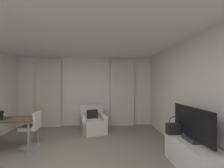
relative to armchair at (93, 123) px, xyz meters
name	(u,v)px	position (x,y,z in m)	size (l,w,h in m)	color
wall_window	(87,92)	(-0.29, 0.80, 1.02)	(5.12, 0.06, 2.60)	silver
wall_right	(203,99)	(2.24, -2.23, 1.02)	(0.06, 6.12, 2.60)	silver
ceiling	(71,26)	(-0.29, -2.23, 2.35)	(5.12, 6.12, 0.06)	white
curtain_left_panel	(49,93)	(-1.66, 0.67, 0.97)	(0.90, 0.06, 2.50)	beige
curtain_right_panel	(122,93)	(1.09, 0.67, 0.97)	(0.90, 0.06, 2.50)	beige
armchair	(93,123)	(0.00, 0.00, 0.00)	(0.94, 1.00, 0.83)	silver
desk	(8,121)	(-2.01, -1.17, 0.39)	(1.30, 0.62, 0.74)	brown
desk_chair	(32,132)	(-1.47, -1.11, 0.11)	(0.48, 0.48, 0.88)	gray
laptop	(0,117)	(-2.15, -1.21, 0.51)	(0.37, 0.32, 0.22)	#2D2D33
tv_console	(193,157)	(1.92, -2.40, -0.01)	(0.51, 1.25, 0.54)	white
tv_flatscreen	(192,125)	(1.92, -2.36, 0.56)	(0.20, 1.15, 0.62)	#333338
handbag_primary	(174,128)	(1.78, -1.98, 0.38)	(0.30, 0.14, 0.37)	black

